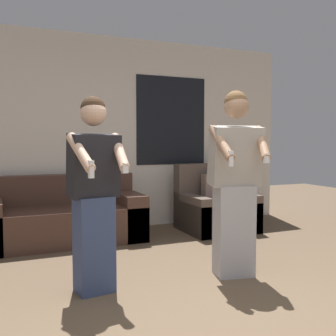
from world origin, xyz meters
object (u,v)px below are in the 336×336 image
(armchair, at_px, (215,208))
(person_right, at_px, (235,184))
(person_left, at_px, (94,194))
(couch, at_px, (63,218))

(armchair, bearing_deg, person_right, -114.62)
(person_left, distance_m, person_right, 1.28)
(couch, distance_m, person_left, 1.88)
(couch, bearing_deg, person_right, -56.45)
(couch, xyz_separation_m, person_left, (-0.00, -1.80, 0.53))
(armchair, xyz_separation_m, person_right, (-0.79, -1.72, 0.55))
(couch, height_order, person_right, person_right)
(armchair, distance_m, person_left, 2.66)
(armchair, bearing_deg, person_left, -141.96)
(couch, relative_size, armchair, 2.06)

